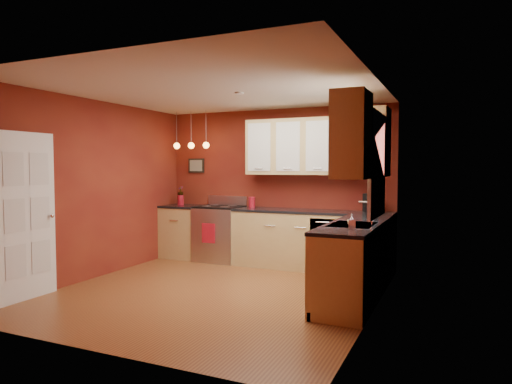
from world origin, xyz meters
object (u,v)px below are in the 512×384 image
at_px(gas_range, 220,233).
at_px(coffee_maker, 370,204).
at_px(red_canister, 252,202).
at_px(sink, 353,226).
at_px(soap_pump, 352,222).

height_order(gas_range, coffee_maker, coffee_maker).
height_order(gas_range, red_canister, red_canister).
relative_size(gas_range, sink, 1.59).
xyz_separation_m(gas_range, sink, (2.62, -1.50, 0.43)).
relative_size(sink, red_canister, 3.95).
relative_size(sink, coffee_maker, 2.46).
bearing_deg(sink, gas_range, 150.22).
relative_size(gas_range, soap_pump, 6.64).
xyz_separation_m(sink, red_canister, (-2.04, 1.58, 0.11)).
bearing_deg(soap_pump, sink, 100.38).
bearing_deg(gas_range, coffee_maker, 1.54).
relative_size(coffee_maker, soap_pump, 1.70).
bearing_deg(coffee_maker, soap_pump, -77.88).
bearing_deg(sink, soap_pump, -79.62).
distance_m(sink, red_canister, 2.59).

